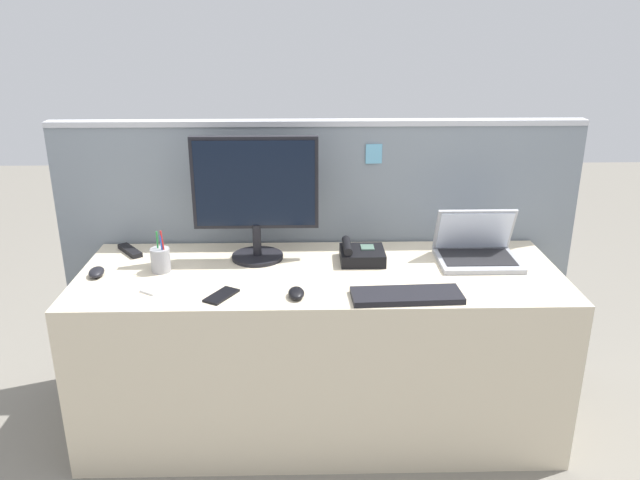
{
  "coord_description": "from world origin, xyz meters",
  "views": [
    {
      "loc": [
        -0.06,
        -2.37,
        1.73
      ],
      "look_at": [
        0.0,
        0.05,
        0.85
      ],
      "focal_mm": 35.34,
      "sensor_mm": 36.0,
      "label": 1
    }
  ],
  "objects": [
    {
      "name": "computer_mouse_right_hand",
      "position": [
        -0.9,
        -0.02,
        0.74
      ],
      "size": [
        0.07,
        0.11,
        0.03
      ],
      "primitive_type": "ellipsoid",
      "rotation": [
        0.0,
        0.0,
        0.13
      ],
      "color": "black",
      "rests_on": "desk"
    },
    {
      "name": "cubicle_divider",
      "position": [
        0.0,
        0.39,
        0.64
      ],
      "size": [
        2.36,
        0.08,
        1.28
      ],
      "color": "gray",
      "rests_on": "ground_plane"
    },
    {
      "name": "laptop",
      "position": [
        0.67,
        0.12,
        0.78
      ],
      "size": [
        0.34,
        0.27,
        0.22
      ],
      "color": "#9EA0A8",
      "rests_on": "desk"
    },
    {
      "name": "cell_phone_black_slab",
      "position": [
        -0.38,
        -0.23,
        0.73
      ],
      "size": [
        0.13,
        0.16,
        0.01
      ],
      "primitive_type": "cube",
      "rotation": [
        0.0,
        0.0,
        -0.52
      ],
      "color": "black",
      "rests_on": "desk"
    },
    {
      "name": "cell_phone_white_slab",
      "position": [
        -0.62,
        -0.14,
        0.73
      ],
      "size": [
        0.13,
        0.15,
        0.01
      ],
      "primitive_type": "cube",
      "rotation": [
        0.0,
        0.0,
        -0.57
      ],
      "color": "silver",
      "rests_on": "desk"
    },
    {
      "name": "desktop_monitor",
      "position": [
        -0.27,
        0.16,
        1.02
      ],
      "size": [
        0.53,
        0.22,
        0.53
      ],
      "color": "black",
      "rests_on": "desk"
    },
    {
      "name": "tv_remote",
      "position": [
        -0.83,
        0.23,
        0.74
      ],
      "size": [
        0.14,
        0.16,
        0.02
      ],
      "primitive_type": "cube",
      "rotation": [
        0.0,
        0.0,
        0.66
      ],
      "color": "black",
      "rests_on": "desk"
    },
    {
      "name": "computer_mouse_left_hand",
      "position": [
        -0.1,
        -0.24,
        0.74
      ],
      "size": [
        0.07,
        0.1,
        0.03
      ],
      "primitive_type": "ellipsoid",
      "rotation": [
        0.0,
        0.0,
        0.06
      ],
      "color": "black",
      "rests_on": "desk"
    },
    {
      "name": "keyboard_main",
      "position": [
        0.31,
        -0.26,
        0.74
      ],
      "size": [
        0.42,
        0.16,
        0.02
      ],
      "primitive_type": "cube",
      "rotation": [
        0.0,
        0.0,
        0.05
      ],
      "color": "black",
      "rests_on": "desk"
    },
    {
      "name": "desk_phone",
      "position": [
        0.17,
        0.11,
        0.76
      ],
      "size": [
        0.19,
        0.18,
        0.09
      ],
      "color": "black",
      "rests_on": "desk"
    },
    {
      "name": "ground_plane",
      "position": [
        0.0,
        0.0,
        0.0
      ],
      "size": [
        10.0,
        10.0,
        0.0
      ],
      "primitive_type": "plane",
      "color": "slate"
    },
    {
      "name": "pen_cup",
      "position": [
        -0.65,
        0.02,
        0.78
      ],
      "size": [
        0.08,
        0.08,
        0.18
      ],
      "color": "#99999E",
      "rests_on": "desk"
    },
    {
      "name": "desk",
      "position": [
        0.0,
        0.0,
        0.36
      ],
      "size": [
        1.97,
        0.69,
        0.73
      ],
      "primitive_type": "cube",
      "color": "beige",
      "rests_on": "ground_plane"
    }
  ]
}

